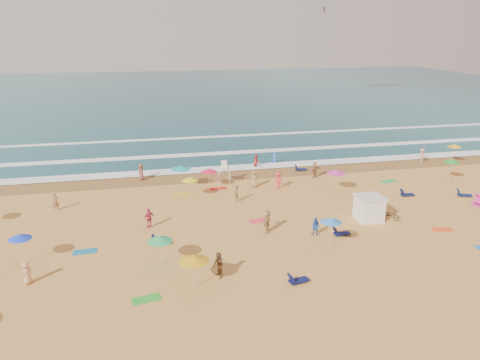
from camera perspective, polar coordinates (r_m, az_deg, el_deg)
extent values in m
plane|color=gold|center=(41.16, 4.82, -4.28)|extent=(220.00, 220.00, 0.00)
cube|color=#0C4756|center=(121.91, -7.01, 10.40)|extent=(220.00, 140.00, 0.18)
plane|color=olive|center=(52.53, 0.82, 0.72)|extent=(220.00, 220.00, 0.00)
cube|color=white|center=(54.84, 0.23, 1.57)|extent=(200.00, 2.20, 0.05)
cube|color=white|center=(61.45, -1.21, 3.35)|extent=(200.00, 1.60, 0.05)
cube|color=white|center=(71.02, -2.79, 5.31)|extent=(200.00, 1.20, 0.05)
cube|color=white|center=(41.15, 15.45, -3.41)|extent=(2.00, 2.00, 2.00)
cube|color=silver|center=(40.79, 15.57, -2.02)|extent=(2.20, 2.20, 0.12)
imported|color=black|center=(42.01, 17.88, -4.05)|extent=(1.39, 1.60, 0.83)
cone|color=yellow|center=(44.42, -6.11, 0.15)|extent=(1.55, 1.55, 0.35)
cone|color=green|center=(54.11, 24.41, 2.16)|extent=(1.59, 1.59, 0.35)
cone|color=#FFA81A|center=(61.26, 24.69, 3.83)|extent=(1.61, 1.61, 0.35)
cone|color=#DD3195|center=(46.88, 11.63, 1.01)|extent=(1.87, 1.87, 0.35)
cone|color=#3180DE|center=(34.55, 11.04, -4.79)|extent=(1.55, 1.55, 0.35)
cone|color=#14A5A1|center=(47.21, -7.26, 1.52)|extent=(2.02, 2.02, 0.35)
cone|color=blue|center=(35.22, -25.25, -6.23)|extent=(1.55, 1.55, 0.35)
cone|color=#E41845|center=(47.12, -3.79, 1.19)|extent=(1.67, 1.67, 0.35)
cone|color=#29B25B|center=(32.27, -9.75, -7.07)|extent=(1.74, 1.74, 0.35)
cone|color=gold|center=(29.28, -5.63, -9.51)|extent=(1.91, 1.91, 0.35)
cube|color=#0D1345|center=(30.81, 7.18, -12.05)|extent=(1.39, 0.82, 0.34)
cube|color=#0D1245|center=(36.17, -9.52, -7.42)|extent=(1.36, 0.73, 0.34)
cube|color=#0E1346|center=(37.89, 12.33, -6.39)|extent=(1.30, 0.56, 0.34)
cube|color=#0E174A|center=(48.40, 19.74, -1.67)|extent=(1.34, 0.66, 0.34)
cube|color=#0F1A4F|center=(50.39, 25.70, -1.65)|extent=(1.42, 1.02, 0.34)
cube|color=#0F194E|center=(54.26, 7.44, 1.31)|extent=(1.33, 0.62, 0.34)
cube|color=#1A72A4|center=(36.35, -18.37, -8.28)|extent=(1.73, 0.92, 0.03)
cube|color=green|center=(29.54, -11.32, -14.05)|extent=(1.81, 1.12, 0.03)
cube|color=yellow|center=(46.46, -7.06, -1.72)|extent=(1.72, 0.89, 0.03)
cube|color=#F03849|center=(39.85, 2.33, -4.97)|extent=(1.84, 1.18, 0.03)
cube|color=red|center=(47.78, -2.65, -1.04)|extent=(1.71, 0.88, 0.03)
cube|color=green|center=(52.46, 17.61, -0.15)|extent=(1.84, 1.20, 0.03)
cube|color=#FF4D1C|center=(41.49, 23.43, -5.57)|extent=(1.79, 1.06, 0.03)
cube|color=orange|center=(57.33, 24.45, 0.56)|extent=(1.88, 1.34, 0.03)
imported|color=tan|center=(37.40, 3.28, -5.05)|extent=(1.15, 1.81, 1.86)
imported|color=brown|center=(43.85, -0.45, -1.67)|extent=(0.44, 0.63, 1.64)
imported|color=red|center=(47.68, 4.68, -0.01)|extent=(1.15, 1.33, 1.79)
imported|color=brown|center=(51.38, -11.97, 0.97)|extent=(0.81, 1.01, 1.80)
imported|color=brown|center=(30.86, -2.65, -10.36)|extent=(0.87, 1.00, 1.76)
imported|color=#C83256|center=(38.94, -11.03, -4.56)|extent=(1.06, 0.81, 1.67)
imported|color=tan|center=(61.11, 21.31, 2.80)|extent=(1.27, 1.28, 1.77)
imported|color=tan|center=(33.10, -24.57, -10.26)|extent=(0.88, 0.87, 1.53)
imported|color=blue|center=(56.75, 4.24, 2.62)|extent=(0.72, 0.75, 1.73)
imported|color=#B47853|center=(51.68, 9.14, 1.23)|extent=(1.70, 1.30, 1.79)
imported|color=#9F7449|center=(47.93, 1.75, 0.16)|extent=(1.05, 0.90, 1.83)
imported|color=red|center=(54.98, 2.03, 2.20)|extent=(1.10, 1.02, 1.81)
imported|color=#2253A3|center=(37.25, 9.22, -5.66)|extent=(0.92, 0.91, 1.50)
imported|color=olive|center=(44.96, -21.57, -2.49)|extent=(0.66, 0.52, 1.61)
cube|color=#3F3326|center=(105.39, 10.24, 19.81)|extent=(0.40, 0.30, 0.90)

